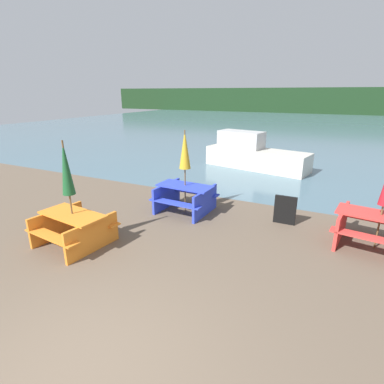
{
  "coord_description": "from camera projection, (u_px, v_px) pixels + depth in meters",
  "views": [
    {
      "loc": [
        2.37,
        -1.79,
        3.26
      ],
      "look_at": [
        -0.8,
        4.71,
        0.85
      ],
      "focal_mm": 28.0,
      "sensor_mm": 36.0,
      "label": 1
    }
  ],
  "objects": [
    {
      "name": "ground_plane",
      "position": [
        79.0,
        382.0,
        3.54
      ],
      "size": [
        60.0,
        60.0,
        0.0
      ],
      "primitive_type": "plane",
      "color": "brown"
    },
    {
      "name": "water",
      "position": [
        315.0,
        126.0,
        30.75
      ],
      "size": [
        60.0,
        50.0,
        0.0
      ],
      "color": "slate",
      "rests_on": "ground_plane"
    },
    {
      "name": "far_treeline",
      "position": [
        327.0,
        101.0,
        47.17
      ],
      "size": [
        80.0,
        1.6,
        4.0
      ],
      "color": "#193319",
      "rests_on": "water"
    },
    {
      "name": "picnic_table_orange",
      "position": [
        74.0,
        226.0,
        6.66
      ],
      "size": [
        1.66,
        1.54,
        0.74
      ],
      "rotation": [
        0.0,
        0.0,
        -0.12
      ],
      "color": "orange",
      "rests_on": "ground_plane"
    },
    {
      "name": "picnic_table_red",
      "position": [
        378.0,
        228.0,
        6.46
      ],
      "size": [
        1.9,
        1.62,
        0.79
      ],
      "rotation": [
        0.0,
        0.0,
        -0.15
      ],
      "color": "red",
      "rests_on": "ground_plane"
    },
    {
      "name": "picnic_table_blue",
      "position": [
        185.0,
        196.0,
        8.52
      ],
      "size": [
        1.61,
        1.45,
        0.78
      ],
      "rotation": [
        0.0,
        0.0,
        -0.05
      ],
      "color": "blue",
      "rests_on": "ground_plane"
    },
    {
      "name": "umbrella_darkgreen",
      "position": [
        66.0,
        169.0,
        6.25
      ],
      "size": [
        0.27,
        0.27,
        2.34
      ],
      "color": "brown",
      "rests_on": "ground_plane"
    },
    {
      "name": "umbrella_gold",
      "position": [
        185.0,
        150.0,
        8.11
      ],
      "size": [
        0.32,
        0.32,
        2.31
      ],
      "color": "brown",
      "rests_on": "ground_plane"
    },
    {
      "name": "boat",
      "position": [
        253.0,
        155.0,
        13.48
      ],
      "size": [
        4.76,
        2.26,
        1.6
      ],
      "rotation": [
        0.0,
        0.0,
        -0.21
      ],
      "color": "beige",
      "rests_on": "water"
    },
    {
      "name": "signboard",
      "position": [
        285.0,
        210.0,
        7.73
      ],
      "size": [
        0.55,
        0.08,
        0.75
      ],
      "color": "black",
      "rests_on": "ground_plane"
    }
  ]
}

